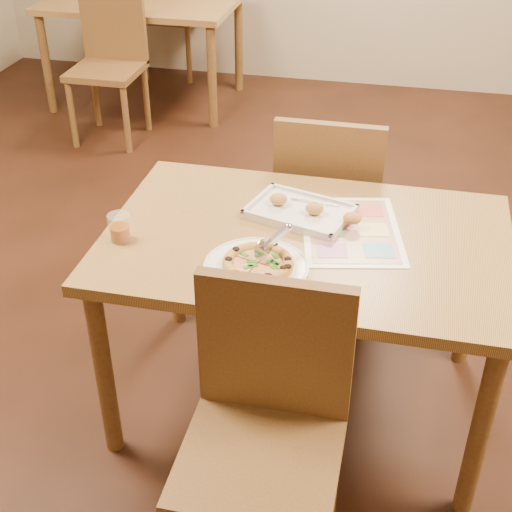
% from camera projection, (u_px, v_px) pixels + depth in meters
% --- Properties ---
extents(room, '(7.00, 7.00, 7.00)m').
position_uv_depth(room, '(315.00, 41.00, 1.94)').
color(room, '#33170E').
rests_on(room, ground).
extents(dining_table, '(1.30, 0.85, 0.72)m').
position_uv_depth(dining_table, '(305.00, 259.00, 2.34)').
color(dining_table, '#A27F40').
rests_on(dining_table, ground).
extents(chair_near, '(0.42, 0.42, 0.47)m').
position_uv_depth(chair_near, '(267.00, 403.00, 1.88)').
color(chair_near, brown).
rests_on(chair_near, ground).
extents(chair_far, '(0.42, 0.42, 0.47)m').
position_uv_depth(chair_far, '(329.00, 192.00, 2.86)').
color(chair_far, brown).
rests_on(chair_far, ground).
extents(bg_table, '(1.30, 0.85, 0.72)m').
position_uv_depth(bg_table, '(143.00, 12.00, 4.91)').
color(bg_table, '#A27F40').
rests_on(bg_table, ground).
extents(bg_chair_near, '(0.42, 0.42, 0.47)m').
position_uv_depth(bg_chair_near, '(110.00, 48.00, 4.46)').
color(bg_chair_near, brown).
rests_on(bg_chair_near, ground).
extents(bg_chair_far, '(0.42, 0.42, 0.47)m').
position_uv_depth(bg_chair_far, '(167.00, 4.00, 5.36)').
color(bg_chair_far, brown).
rests_on(bg_chair_far, ground).
extents(plate, '(0.36, 0.36, 0.02)m').
position_uv_depth(plate, '(256.00, 268.00, 2.13)').
color(plate, white).
rests_on(plate, dining_table).
extents(pizza, '(0.21, 0.21, 0.03)m').
position_uv_depth(pizza, '(258.00, 264.00, 2.11)').
color(pizza, '#D9944A').
rests_on(pizza, plate).
extents(pizza_cutter, '(0.09, 0.12, 0.08)m').
position_uv_depth(pizza_cutter, '(272.00, 241.00, 2.12)').
color(pizza_cutter, silver).
rests_on(pizza_cutter, pizza).
extents(appetizer_tray, '(0.40, 0.31, 0.06)m').
position_uv_depth(appetizer_tray, '(303.00, 212.00, 2.39)').
color(appetizer_tray, silver).
rests_on(appetizer_tray, dining_table).
extents(glass_tumbler, '(0.07, 0.07, 0.09)m').
position_uv_depth(glass_tumbler, '(120.00, 229.00, 2.25)').
color(glass_tumbler, '#893E0A').
rests_on(glass_tumbler, dining_table).
extents(menu, '(0.40, 0.49, 0.00)m').
position_uv_depth(menu, '(351.00, 230.00, 2.32)').
color(menu, white).
rests_on(menu, dining_table).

